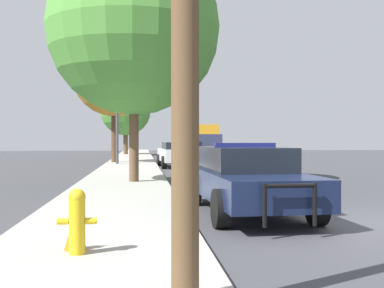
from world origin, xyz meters
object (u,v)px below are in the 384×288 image
object	(u,v)px
box_truck	(205,138)
car_background_distant	(191,148)
tree_sidewalk_mid	(114,74)
tree_sidewalk_near	(134,29)
car_background_midblock	(177,154)
police_car	(247,178)
tree_sidewalk_far	(126,110)
fire_hydrant	(77,219)
traffic_light	(141,105)
traffic_cone	(75,231)

from	to	relation	value
box_truck	car_background_distant	bearing A→B (deg)	72.01
car_background_distant	tree_sidewalk_mid	xyz separation A→B (m)	(-6.00, -12.50, 4.82)
car_background_distant	tree_sidewalk_near	world-z (taller)	tree_sidewalk_near
car_background_midblock	tree_sidewalk_mid	xyz separation A→B (m)	(-3.58, 3.57, 4.78)
police_car	tree_sidewalk_far	xyz separation A→B (m)	(-3.66, 35.31, 3.46)
car_background_midblock	tree_sidewalk_near	xyz separation A→B (m)	(-2.19, -9.97, 4.53)
tree_sidewalk_far	police_car	bearing A→B (deg)	-84.08
fire_hydrant	tree_sidewalk_near	size ratio (longest dim) A/B	0.10
police_car	tree_sidewalk_far	bearing A→B (deg)	-86.50
car_background_distant	car_background_midblock	world-z (taller)	car_background_midblock
traffic_light	car_background_distant	size ratio (longest dim) A/B	1.14
police_car	traffic_cone	bearing A→B (deg)	46.65
traffic_light	car_background_midblock	world-z (taller)	traffic_light
car_background_midblock	tree_sidewalk_far	distance (m)	19.52
fire_hydrant	tree_sidewalk_far	xyz separation A→B (m)	(-0.64, 39.12, 3.64)
car_background_distant	tree_sidewalk_far	xyz separation A→B (m)	(-5.82, 2.84, 3.50)
police_car	box_truck	distance (m)	39.94
tree_sidewalk_near	tree_sidewalk_far	world-z (taller)	tree_sidewalk_near
police_car	traffic_light	distance (m)	18.36
car_background_midblock	tree_sidewalk_near	world-z (taller)	tree_sidewalk_near
traffic_cone	tree_sidewalk_mid	bearing A→B (deg)	91.87
fire_hydrant	traffic_cone	bearing A→B (deg)	102.47
fire_hydrant	traffic_light	size ratio (longest dim) A/B	0.17
traffic_light	tree_sidewalk_near	size ratio (longest dim) A/B	0.60
car_background_distant	tree_sidewalk_mid	size ratio (longest dim) A/B	0.53
police_car	car_background_midblock	xyz separation A→B (m)	(-0.27, 16.40, -0.01)
fire_hydrant	police_car	bearing A→B (deg)	51.50
fire_hydrant	traffic_cone	xyz separation A→B (m)	(-0.06, 0.25, -0.19)
traffic_light	tree_sidewalk_mid	distance (m)	3.24
traffic_light	box_truck	distance (m)	22.76
car_background_midblock	box_truck	size ratio (longest dim) A/B	0.66
box_truck	tree_sidewalk_near	distance (m)	34.16
traffic_light	tree_sidewalk_mid	bearing A→B (deg)	129.42
tree_sidewalk_near	tree_sidewalk_far	size ratio (longest dim) A/B	1.25
tree_sidewalk_near	tree_sidewalk_mid	size ratio (longest dim) A/B	1.01
tree_sidewalk_near	traffic_cone	world-z (taller)	tree_sidewalk_near
police_car	car_background_midblock	world-z (taller)	police_car
fire_hydrant	traffic_light	world-z (taller)	traffic_light
car_background_distant	tree_sidewalk_mid	bearing A→B (deg)	-120.57
tree_sidewalk_mid	traffic_cone	bearing A→B (deg)	-88.13
box_truck	tree_sidewalk_far	bearing A→B (deg)	27.93
fire_hydrant	traffic_cone	size ratio (longest dim) A/B	1.68
fire_hydrant	box_truck	xyz separation A→B (m)	(7.46, 43.48, 1.04)
box_truck	traffic_cone	size ratio (longest dim) A/B	13.36
box_truck	traffic_cone	bearing A→B (deg)	79.73
traffic_light	traffic_cone	world-z (taller)	traffic_light
tree_sidewalk_far	car_background_distant	bearing A→B (deg)	-26.06
police_car	car_background_distant	world-z (taller)	police_car
traffic_light	traffic_cone	xyz separation A→B (m)	(-0.84, -21.56, -3.15)
car_background_midblock	traffic_cone	bearing A→B (deg)	-101.44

